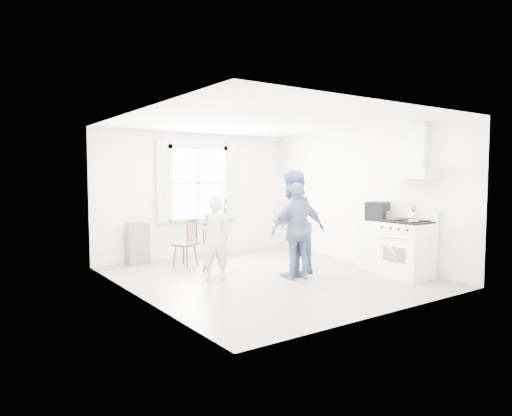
{
  "coord_description": "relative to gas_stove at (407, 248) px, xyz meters",
  "views": [
    {
      "loc": [
        -4.53,
        -6.11,
        1.71
      ],
      "look_at": [
        -0.1,
        0.2,
        1.16
      ],
      "focal_mm": 32.0,
      "sensor_mm": 36.0,
      "label": 1
    }
  ],
  "objects": [
    {
      "name": "room_shell",
      "position": [
        -1.91,
        1.35,
        0.82
      ],
      "size": [
        4.62,
        5.12,
        2.64
      ],
      "color": "gray",
      "rests_on": "ground"
    },
    {
      "name": "window_assembly",
      "position": [
        -1.91,
        3.8,
        0.98
      ],
      "size": [
        1.88,
        0.24,
        1.7
      ],
      "color": "white",
      "rests_on": "room_shell"
    },
    {
      "name": "range_hood",
      "position": [
        0.16,
        -0.0,
        1.42
      ],
      "size": [
        0.45,
        0.76,
        0.94
      ],
      "color": "silver",
      "rests_on": "room_shell"
    },
    {
      "name": "shelf_unit",
      "position": [
        -3.31,
        3.68,
        -0.08
      ],
      "size": [
        0.4,
        0.3,
        0.8
      ],
      "primitive_type": "cube",
      "color": "slate",
      "rests_on": "ground"
    },
    {
      "name": "gas_stove",
      "position": [
        0.0,
        0.0,
        0.0
      ],
      "size": [
        0.68,
        0.76,
        1.12
      ],
      "color": "white",
      "rests_on": "ground"
    },
    {
      "name": "kettle",
      "position": [
        -0.12,
        -0.2,
        0.56
      ],
      "size": [
        0.19,
        0.19,
        0.27
      ],
      "color": "silver",
      "rests_on": "gas_stove"
    },
    {
      "name": "low_cabinet",
      "position": [
        0.07,
        0.7,
        -0.03
      ],
      "size": [
        0.5,
        0.55,
        0.9
      ],
      "primitive_type": "cube",
      "color": "silver",
      "rests_on": "ground"
    },
    {
      "name": "stereo_stack",
      "position": [
        0.03,
        0.66,
        0.58
      ],
      "size": [
        0.46,
        0.43,
        0.34
      ],
      "color": "black",
      "rests_on": "low_cabinet"
    },
    {
      "name": "cardboard_box",
      "position": [
        0.07,
        0.59,
        0.51
      ],
      "size": [
        0.31,
        0.24,
        0.18
      ],
      "primitive_type": "cube",
      "rotation": [
        0.0,
        0.0,
        -0.18
      ],
      "color": "#946E47",
      "rests_on": "low_cabinet"
    },
    {
      "name": "windsor_chair_a",
      "position": [
        -2.6,
        2.88,
        0.07
      ],
      "size": [
        0.52,
        0.52,
        0.91
      ],
      "color": "#482717",
      "rests_on": "ground"
    },
    {
      "name": "windsor_chair_b",
      "position": [
        -2.43,
        2.3,
        0.06
      ],
      "size": [
        0.51,
        0.51,
        0.89
      ],
      "color": "#482717",
      "rests_on": "ground"
    },
    {
      "name": "person_left",
      "position": [
        -2.78,
        1.64,
        0.21
      ],
      "size": [
        0.66,
        0.66,
        1.38
      ],
      "primitive_type": "imported",
      "rotation": [
        0.0,
        0.0,
        2.75
      ],
      "color": "silver",
      "rests_on": "ground"
    },
    {
      "name": "person_mid",
      "position": [
        -1.5,
        1.22,
        0.42
      ],
      "size": [
        1.02,
        1.02,
        1.8
      ],
      "primitive_type": "imported",
      "rotation": [
        0.0,
        0.0,
        3.33
      ],
      "color": "#495C88",
      "rests_on": "ground"
    },
    {
      "name": "person_right",
      "position": [
        -1.59,
        0.94,
        0.31
      ],
      "size": [
        1.15,
        1.15,
        1.6
      ],
      "primitive_type": "imported",
      "rotation": [
        0.0,
        0.0,
        2.88
      ],
      "color": "navy",
      "rests_on": "ground"
    },
    {
      "name": "potted_plant",
      "position": [
        -1.35,
        3.71,
        0.55
      ],
      "size": [
        0.2,
        0.2,
        0.37
      ],
      "primitive_type": "imported",
      "rotation": [
        0.0,
        0.0,
        -0.0
      ],
      "color": "#34753C",
      "rests_on": "window_assembly"
    }
  ]
}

